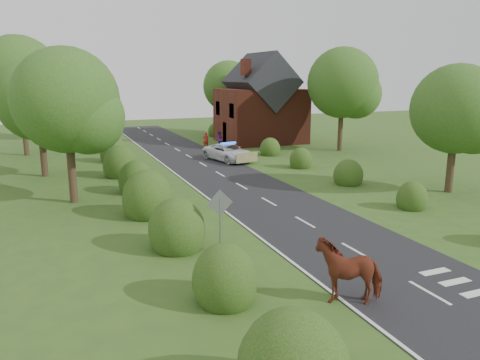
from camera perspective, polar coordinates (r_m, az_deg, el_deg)
name	(u,v)px	position (r m, az deg, el deg)	size (l,w,h in m)	color
ground	(355,251)	(19.44, 13.85, -8.40)	(120.00, 120.00, 0.00)	#335621
road	(225,177)	(32.25, -1.84, 0.38)	(6.00, 70.00, 0.02)	black
road_markings	(213,185)	(29.82, -3.34, -0.62)	(4.96, 70.00, 0.01)	white
hedgerow_left	(138,185)	(27.32, -12.31, -0.57)	(2.75, 50.41, 3.00)	#193E0E
hedgerow_right	(338,172)	(31.79, 11.80, 0.93)	(2.10, 45.78, 2.10)	#193E0E
tree_left_a	(72,105)	(26.50, -19.83, 8.62)	(5.74, 5.60, 8.38)	#332316
tree_left_b	(43,103)	(34.48, -22.94, 8.65)	(5.74, 5.60, 8.07)	#332316
tree_left_c	(23,79)	(44.44, -24.92, 11.08)	(6.97, 6.80, 10.22)	#332316
tree_left_d	(54,87)	(54.44, -21.78, 10.48)	(6.15, 6.00, 8.89)	#332316
tree_right_a	(461,113)	(30.19, 25.32, 7.43)	(5.33, 5.20, 7.56)	#332316
tree_right_b	(346,86)	(44.28, 12.81, 11.15)	(6.56, 6.40, 9.40)	#332316
tree_right_c	(231,88)	(56.18, -1.08, 11.10)	(6.15, 6.00, 8.58)	#332316
road_sign	(220,211)	(18.35, -2.44, -3.85)	(1.06, 0.08, 2.53)	gray
house	(260,106)	(49.11, 2.51, 9.05)	(8.00, 7.40, 9.17)	maroon
cow	(348,273)	(15.25, 13.08, -11.03)	(1.22, 2.32, 1.64)	brown
police_van	(228,152)	(38.29, -1.41, 3.38)	(3.45, 5.40, 1.53)	white
pedestrian_red	(206,140)	(45.12, -4.19, 4.86)	(0.56, 0.37, 1.54)	#B01F18
pedestrian_purple	(219,139)	(45.52, -2.57, 5.01)	(0.79, 0.62, 1.63)	#582078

